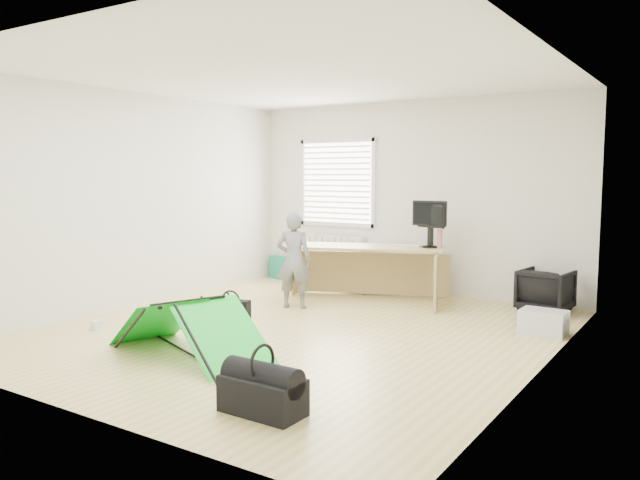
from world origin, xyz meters
The scene contains 18 objects.
ground centered at (0.00, 0.00, 0.00)m, with size 5.50×5.50×0.00m, color #D3BB70.
back_wall centered at (0.00, 2.75, 1.35)m, with size 5.00×0.02×2.70m, color silver.
window centered at (-1.20, 2.71, 1.55)m, with size 1.20×0.06×1.20m, color silver.
radiator centered at (-1.20, 2.67, 0.45)m, with size 1.00×0.12×0.60m, color silver.
desk centered at (-0.27, 1.86, 0.36)m, with size 2.13×0.68×0.73m, color tan.
filing_cabinet centered at (-0.57, 2.43, 0.31)m, with size 0.40×0.53×0.62m, color #AEB1B4.
monitor_left centered at (0.58, 2.16, 0.93)m, with size 0.43×0.09×0.41m, color black.
monitor_right centered at (0.56, 2.15, 0.95)m, with size 0.47×0.10×0.45m, color black.
keyboard centered at (0.24, 2.13, 0.74)m, with size 0.39×0.13×0.02m, color beige.
thermos centered at (0.69, 2.17, 0.85)m, with size 0.07×0.07×0.24m, color #C16C77.
office_chair centered at (1.97, 2.41, 0.27)m, with size 0.57×0.58×0.53m, color black.
person centered at (-0.74, 0.94, 0.61)m, with size 0.44×0.29×1.21m, color slate.
kite centered at (-0.34, -1.29, 0.26)m, with size 1.67×0.74×0.52m, color #13CB2A, non-canonical shape.
storage_crate centered at (2.22, 1.29, 0.13)m, with size 0.46×0.32×0.26m, color silver.
tote_bag centered at (-2.25, 2.63, 0.18)m, with size 0.31×0.13×0.36m, color #1D876E.
laptop_bag centered at (-0.69, -0.32, 0.16)m, with size 0.43×0.13×0.32m, color black.
white_box centered at (-1.88, -1.15, 0.05)m, with size 0.10×0.10×0.10m, color silver.
duffel_bag centered at (1.11, -2.03, 0.13)m, with size 0.60×0.30×0.26m, color black.
Camera 1 is at (3.75, -5.36, 1.67)m, focal length 35.00 mm.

